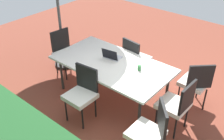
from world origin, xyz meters
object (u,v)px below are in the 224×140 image
at_px(chair_southwest, 196,82).
at_px(chair_south, 135,57).
at_px(chair_northwest, 150,130).
at_px(laptop, 112,56).
at_px(cup, 139,68).
at_px(chair_east, 65,50).
at_px(chair_west, 177,104).
at_px(chair_north, 82,92).
at_px(dining_table, 112,65).

relative_size(chair_southwest, chair_south, 1.00).
bearing_deg(chair_northwest, laptop, -163.34).
distance_m(chair_south, cup, 0.88).
bearing_deg(chair_southwest, chair_south, -44.59).
distance_m(chair_southwest, chair_south, 1.33).
height_order(chair_east, chair_northwest, same).
bearing_deg(chair_south, laptop, 88.63).
bearing_deg(chair_southwest, chair_west, 49.31).
height_order(chair_north, cup, chair_north).
relative_size(chair_west, chair_north, 1.00).
xyz_separation_m(dining_table, cup, (-0.52, -0.11, 0.09)).
relative_size(chair_north, chair_east, 1.00).
xyz_separation_m(chair_west, laptop, (1.48, -0.14, 0.27)).
relative_size(chair_west, cup, 10.30).
relative_size(chair_northwest, cup, 10.30).
xyz_separation_m(chair_north, laptop, (0.09, -0.89, 0.27)).
height_order(chair_south, cup, chair_south).
bearing_deg(chair_south, chair_northwest, 139.25).
bearing_deg(chair_south, chair_west, 158.17).
distance_m(chair_northwest, laptop, 1.75).
bearing_deg(chair_east, chair_north, -113.88).
height_order(chair_southwest, chair_south, same).
height_order(chair_west, cup, chair_west).
bearing_deg(chair_south, dining_table, 98.38).
bearing_deg(laptop, dining_table, 123.48).
height_order(chair_northwest, laptop, laptop).
height_order(dining_table, chair_east, chair_east).
height_order(dining_table, chair_southwest, chair_southwest).
bearing_deg(chair_east, cup, -80.54).
height_order(chair_southwest, chair_east, same).
distance_m(chair_north, chair_east, 1.56).
xyz_separation_m(dining_table, chair_north, (0.02, 0.77, -0.18)).
bearing_deg(chair_north, dining_table, 82.41).
distance_m(chair_north, laptop, 0.93).
height_order(dining_table, chair_north, chair_north).
bearing_deg(chair_south, chair_southwest, -173.15).
bearing_deg(laptop, chair_north, 87.15).
bearing_deg(chair_south, chair_east, 36.10).
bearing_deg(chair_north, chair_southwest, 41.89).
xyz_separation_m(chair_east, chair_northwest, (-2.72, 0.82, 0.00)).
bearing_deg(chair_east, chair_west, -84.10).
bearing_deg(chair_northwest, dining_table, -161.71).
xyz_separation_m(chair_southwest, chair_east, (2.68, 0.70, 0.00)).
relative_size(dining_table, cup, 22.94).
bearing_deg(dining_table, chair_north, 88.80).
relative_size(chair_northwest, chair_south, 1.00).
bearing_deg(cup, chair_south, -50.61).
bearing_deg(cup, chair_east, 2.37).
height_order(dining_table, chair_west, chair_west).
bearing_deg(chair_north, chair_west, 22.03).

